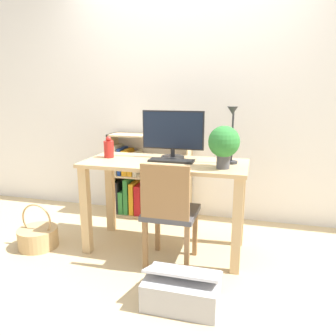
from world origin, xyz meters
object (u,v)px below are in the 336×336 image
(potted_plant, at_px, (224,143))
(chair, at_px, (169,210))
(basket, at_px, (38,237))
(vase, at_px, (109,148))
(bookshelf, at_px, (136,180))
(keyboard, at_px, (171,161))
(desk_lamp, at_px, (232,130))
(storage_box, at_px, (182,289))
(monitor, at_px, (173,132))

(potted_plant, bearing_deg, chair, -157.48)
(basket, bearing_deg, vase, 27.93)
(bookshelf, bearing_deg, keyboard, -50.07)
(desk_lamp, bearing_deg, chair, -145.31)
(bookshelf, bearing_deg, storage_box, -59.34)
(vase, relative_size, desk_lamp, 0.41)
(keyboard, xyz_separation_m, potted_plant, (0.43, -0.13, 0.18))
(monitor, distance_m, basket, 1.50)
(keyboard, height_order, vase, vase)
(monitor, relative_size, vase, 2.88)
(storage_box, bearing_deg, keyboard, 109.71)
(bookshelf, bearing_deg, desk_lamp, -32.99)
(keyboard, relative_size, chair, 0.44)
(basket, bearing_deg, keyboard, 13.82)
(vase, bearing_deg, potted_plant, -8.69)
(chair, distance_m, storage_box, 0.60)
(monitor, xyz_separation_m, desk_lamp, (0.51, -0.14, 0.06))
(vase, distance_m, bookshelf, 0.82)
(monitor, bearing_deg, chair, -79.02)
(vase, distance_m, potted_plant, 1.02)
(desk_lamp, distance_m, bookshelf, 1.43)
(vase, bearing_deg, bookshelf, 90.99)
(potted_plant, distance_m, bookshelf, 1.43)
(basket, height_order, storage_box, basket)
(potted_plant, bearing_deg, bookshelf, 140.91)
(desk_lamp, relative_size, storage_box, 0.95)
(monitor, distance_m, desk_lamp, 0.53)
(monitor, height_order, keyboard, monitor)
(chair, distance_m, basket, 1.25)
(vase, bearing_deg, storage_box, -41.97)
(chair, bearing_deg, storage_box, -75.06)
(desk_lamp, xyz_separation_m, chair, (-0.42, -0.29, -0.60))
(chair, relative_size, bookshelf, 0.94)
(monitor, xyz_separation_m, storage_box, (0.29, -0.87, -0.90))
(basket, distance_m, storage_box, 1.47)
(potted_plant, height_order, basket, potted_plant)
(chair, bearing_deg, desk_lamp, 24.80)
(potted_plant, bearing_deg, keyboard, 163.22)
(vase, xyz_separation_m, desk_lamp, (1.05, -0.02, 0.20))
(keyboard, xyz_separation_m, storage_box, (0.26, -0.72, -0.69))
(potted_plant, bearing_deg, storage_box, -106.54)
(desk_lamp, xyz_separation_m, potted_plant, (-0.05, -0.14, -0.09))
(keyboard, xyz_separation_m, bookshelf, (-0.58, 0.69, -0.39))
(chair, bearing_deg, bookshelf, 113.16)
(monitor, height_order, desk_lamp, desk_lamp)
(bookshelf, relative_size, storage_box, 1.86)
(desk_lamp, distance_m, potted_plant, 0.17)
(desk_lamp, relative_size, potted_plant, 1.42)
(desk_lamp, bearing_deg, basket, -170.00)
(potted_plant, bearing_deg, monitor, 148.88)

